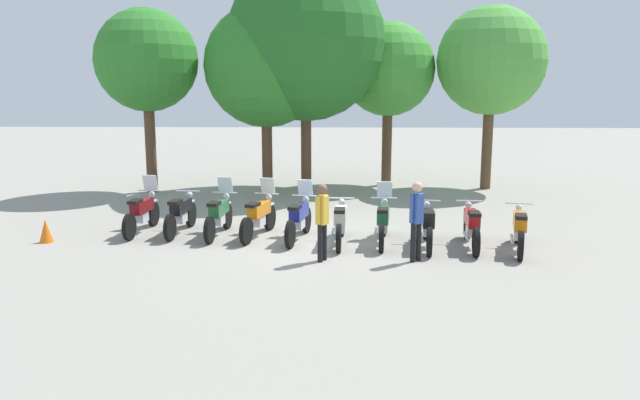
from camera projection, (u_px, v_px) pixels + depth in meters
The scene contains 19 objects.
ground_plane at pixel (319, 241), 14.71m from camera, with size 80.00×80.00×0.00m, color gray.
motorcycle_0 at pixel (142, 212), 15.51m from camera, with size 0.62×2.19×1.37m.
motorcycle_1 at pixel (181, 213), 15.43m from camera, with size 0.62×2.19×0.99m.
motorcycle_2 at pixel (219, 215), 15.20m from camera, with size 0.62×2.19×1.37m.
motorcycle_3 at pixel (259, 216), 15.08m from camera, with size 0.80×2.15×1.37m.
motorcycle_4 at pixel (299, 218), 14.78m from camera, with size 0.73×2.17×1.37m.
motorcycle_5 at pixel (340, 222), 14.43m from camera, with size 0.62×2.19×0.99m.
motorcycle_6 at pixel (383, 221), 14.46m from camera, with size 0.63×2.19×1.37m.
motorcycle_7 at pixel (428, 225), 14.11m from camera, with size 0.62×2.19×0.99m.
motorcycle_8 at pixel (471, 226), 14.08m from camera, with size 0.62×2.19×0.99m.
motorcycle_9 at pixel (519, 229), 13.77m from camera, with size 0.78×2.15×0.99m.
person_0 at pixel (322, 217), 12.89m from camera, with size 0.29×0.39×1.63m.
person_1 at pixel (417, 215), 12.86m from camera, with size 0.35×0.32×1.69m.
tree_0 at pixel (146, 61), 20.71m from camera, with size 3.42×3.42×6.16m.
tree_1 at pixel (266, 66), 20.93m from camera, with size 4.15×4.15×6.35m.
tree_2 at pixel (306, 41), 21.01m from camera, with size 5.39×5.39×7.79m.
tree_3 at pixel (388, 70), 22.23m from camera, with size 3.35×3.35×5.87m.
tree_4 at pixel (491, 61), 21.38m from camera, with size 3.74×3.74×6.34m.
traffic_cone at pixel (46, 231), 14.57m from camera, with size 0.32×0.32×0.55m, color orange.
Camera 1 is at (0.47, -14.28, 3.64)m, focal length 34.95 mm.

